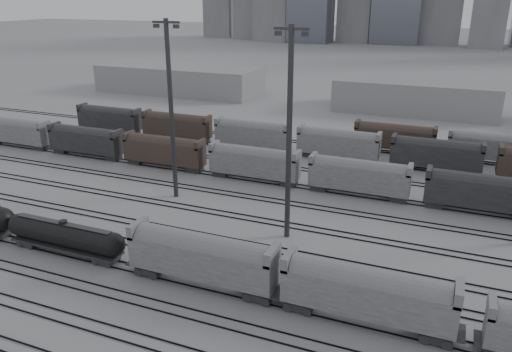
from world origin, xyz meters
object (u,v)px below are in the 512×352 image
at_px(hopper_car_a, 202,255).
at_px(hopper_car_b, 367,291).
at_px(light_mast_c, 289,131).
at_px(tank_car_b, 65,235).

xyz_separation_m(hopper_car_a, hopper_car_b, (16.90, -0.00, -0.07)).
relative_size(hopper_car_a, hopper_car_b, 1.02).
bearing_deg(hopper_car_b, light_mast_c, 131.70).
xyz_separation_m(hopper_car_a, light_mast_c, (4.45, 13.97, 10.08)).
height_order(hopper_car_a, hopper_car_b, hopper_car_a).
height_order(tank_car_b, light_mast_c, light_mast_c).
distance_m(tank_car_b, light_mast_c, 28.81).
relative_size(hopper_car_b, light_mast_c, 0.61).
height_order(hopper_car_a, light_mast_c, light_mast_c).
xyz_separation_m(hopper_car_b, light_mast_c, (-12.45, 13.97, 10.15)).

